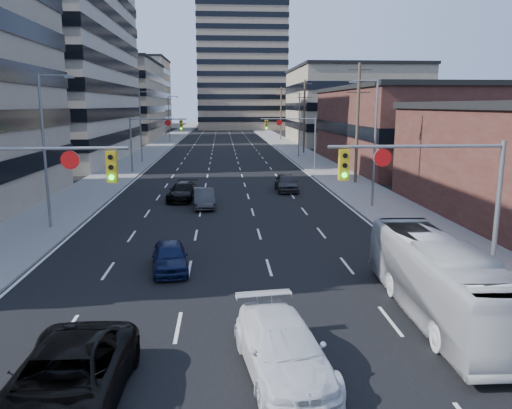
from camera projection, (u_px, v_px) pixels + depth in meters
The scene contains 29 objects.
road_surface at pixel (223, 132), 138.00m from camera, with size 18.00×300.00×0.02m, color black.
sidewalk_left at pixel (181, 132), 137.21m from camera, with size 5.00×300.00×0.15m, color slate.
sidewalk_right at pixel (264, 131), 138.75m from camera, with size 5.00×300.00×0.15m, color slate.
office_left_mid at pixel (15, 53), 64.97m from camera, with size 26.00×34.00×28.00m, color #ADA089.
office_left_far at pixel (109, 102), 105.48m from camera, with size 20.00×30.00×16.00m, color gray.
storefront_right_mid at pixel (422, 128), 60.45m from camera, with size 20.00×30.00×9.00m, color #472119.
office_right_far at pixel (351, 107), 97.21m from camera, with size 22.00×28.00×14.00m, color gray.
apartment_tower at pixel (241, 33), 152.30m from camera, with size 26.00×26.00×58.00m, color gray.
bg_block_left at pixel (125, 96), 143.95m from camera, with size 24.00×24.00×20.00m, color #ADA089.
bg_block_right at pixel (337, 110), 138.97m from camera, with size 22.00×22.00×12.00m, color gray.
signal_near_left at pixel (15, 191), 17.29m from camera, with size 6.59×0.33×6.00m.
signal_near_right at pixel (433, 187), 18.28m from camera, with size 6.59×0.33×6.00m.
signal_far_left at pixel (152, 133), 53.48m from camera, with size 6.09×0.33×6.00m.
signal_far_right at pixel (294, 133), 54.51m from camera, with size 6.09×0.33×6.00m.
utility_pole_block at pixel (358, 122), 45.72m from camera, with size 2.20×0.28×11.00m.
utility_pole_midblock at pixel (304, 115), 75.07m from camera, with size 2.20×0.28×11.00m.
utility_pole_distant at pixel (281, 112), 104.42m from camera, with size 2.20×0.28×11.00m.
streetlight_left_near at pixel (47, 144), 28.70m from camera, with size 2.03×0.22×9.00m.
streetlight_left_mid at pixel (142, 123), 62.94m from camera, with size 2.03×0.22×9.00m.
streetlight_left_far at pixel (170, 117), 97.18m from camera, with size 2.03×0.22×9.00m.
streetlight_right_near at pixel (373, 137), 34.97m from camera, with size 2.03×0.22×9.00m.
streetlight_right_far at pixel (298, 121), 69.22m from camera, with size 2.03×0.22×9.00m.
black_pickup at pixel (65, 382), 11.82m from camera, with size 2.67×5.78×1.61m, color black.
white_van at pixel (283, 348), 13.60m from camera, with size 2.10×5.18×1.50m, color silver.
transit_bus at pixel (439, 280), 17.19m from camera, with size 2.26×9.66×2.69m, color #BCBCBC.
sedan_blue at pixel (170, 256), 22.18m from camera, with size 1.53×3.79×1.29m, color #0E1638.
sedan_grey_center at pixel (204, 198), 35.90m from camera, with size 1.44×4.12×1.36m, color #2E2E30.
sedan_black_far at pixel (183, 192), 38.67m from camera, with size 1.90×4.68×1.36m, color black.
sedan_grey_right at pixel (286, 183), 42.69m from camera, with size 1.77×4.39×1.50m, color #2E2D30.
Camera 1 is at (-0.27, -9.58, 7.26)m, focal length 35.00 mm.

